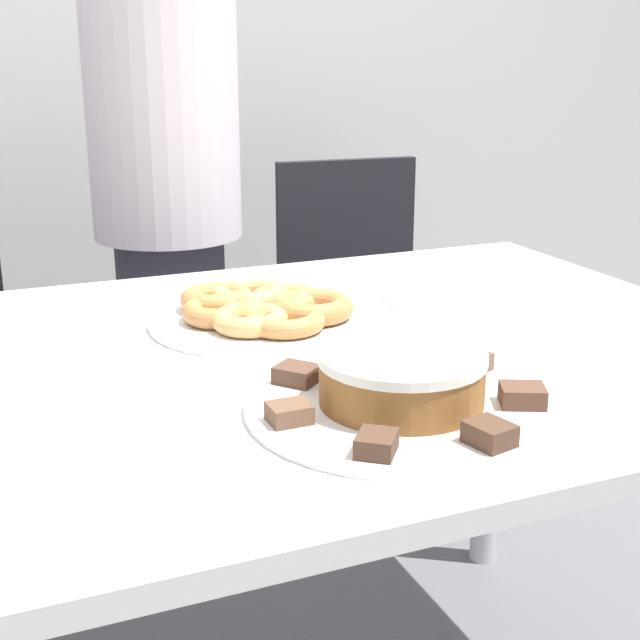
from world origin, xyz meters
name	(u,v)px	position (x,y,z in m)	size (l,w,h in m)	color
wall_back	(75,0)	(0.00, 1.60, 1.30)	(8.00, 0.05, 2.60)	silver
table	(270,409)	(0.00, 0.00, 0.67)	(1.49, 1.00, 0.76)	silver
person_standing	(168,213)	(0.08, 0.91, 0.80)	(0.35, 0.35, 1.53)	#383842
office_chair_right	(364,339)	(0.60, 0.93, 0.42)	(0.47, 0.47, 0.88)	black
plate_cake	(401,407)	(0.07, -0.26, 0.76)	(0.38, 0.38, 0.01)	white
plate_donuts	(258,321)	(0.03, 0.14, 0.76)	(0.34, 0.34, 0.01)	white
frosted_cake	(402,377)	(0.07, -0.26, 0.80)	(0.20, 0.20, 0.06)	brown
lamington_0	(522,395)	(0.20, -0.32, 0.78)	(0.07, 0.06, 0.02)	brown
lamington_1	(466,363)	(0.20, -0.20, 0.78)	(0.08, 0.07, 0.02)	brown
lamington_2	(373,353)	(0.11, -0.12, 0.78)	(0.06, 0.07, 0.03)	brown
lamington_3	(297,374)	(-0.02, -0.15, 0.78)	(0.07, 0.07, 0.02)	brown
lamington_4	(289,413)	(-0.07, -0.26, 0.78)	(0.05, 0.04, 0.02)	brown
lamington_5	(376,444)	(-0.01, -0.37, 0.78)	(0.06, 0.06, 0.02)	#513828
lamington_6	(490,434)	(0.11, -0.40, 0.78)	(0.05, 0.06, 0.02)	#513828
donut_0	(258,309)	(0.03, 0.14, 0.78)	(0.11, 0.11, 0.03)	#C68447
donut_1	(250,295)	(0.04, 0.21, 0.78)	(0.13, 0.13, 0.03)	#E5AD66
donut_2	(217,299)	(-0.02, 0.20, 0.79)	(0.12, 0.12, 0.04)	#C68447
donut_3	(219,311)	(-0.03, 0.14, 0.78)	(0.12, 0.12, 0.03)	#C68447
donut_4	(248,320)	(0.00, 0.08, 0.78)	(0.12, 0.12, 0.03)	#E5AD66
donut_5	(284,321)	(0.05, 0.06, 0.78)	(0.12, 0.12, 0.03)	#D18E4C
donut_6	(312,307)	(0.11, 0.10, 0.79)	(0.13, 0.13, 0.04)	#C68447
donut_7	(285,299)	(0.09, 0.17, 0.78)	(0.12, 0.12, 0.03)	tan
napkin	(424,300)	(0.34, 0.15, 0.76)	(0.14, 0.12, 0.01)	white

